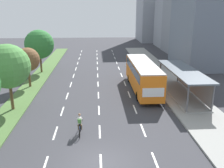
{
  "coord_description": "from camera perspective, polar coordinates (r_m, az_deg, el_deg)",
  "views": [
    {
      "loc": [
        -0.16,
        -13.4,
        9.39
      ],
      "look_at": [
        1.56,
        13.02,
        1.2
      ],
      "focal_mm": 39.34,
      "sensor_mm": 36.0,
      "label": 1
    }
  ],
  "objects": [
    {
      "name": "ground_plane",
      "position": [
        16.36,
        -2.61,
        -17.85
      ],
      "size": [
        140.0,
        140.0,
        0.0
      ],
      "primitive_type": "plane",
      "color": "#38383D"
    },
    {
      "name": "median_strip",
      "position": [
        35.62,
        -16.8,
        1.25
      ],
      "size": [
        2.6,
        52.0,
        0.12
      ],
      "primitive_type": "cube",
      "color": "#4C7038",
      "rests_on": "ground"
    },
    {
      "name": "sidewalk_right",
      "position": [
        35.93,
        11.6,
        1.8
      ],
      "size": [
        4.5,
        52.0,
        0.15
      ],
      "primitive_type": "cube",
      "color": "gray",
      "rests_on": "ground"
    },
    {
      "name": "lane_divider_left",
      "position": [
        34.05,
        -9.21,
        0.96
      ],
      "size": [
        0.14,
        49.31,
        0.01
      ],
      "color": "white",
      "rests_on": "ground"
    },
    {
      "name": "lane_divider_center",
      "position": [
        33.88,
        -3.31,
        1.07
      ],
      "size": [
        0.14,
        49.31,
        0.01
      ],
      "color": "white",
      "rests_on": "ground"
    },
    {
      "name": "lane_divider_right",
      "position": [
        34.08,
        2.59,
        1.18
      ],
      "size": [
        0.14,
        49.31,
        0.01
      ],
      "color": "white",
      "rests_on": "ground"
    },
    {
      "name": "bus_shelter",
      "position": [
        28.14,
        16.57,
        0.95
      ],
      "size": [
        2.9,
        10.72,
        2.86
      ],
      "color": "gray",
      "rests_on": "sidewalk_right"
    },
    {
      "name": "bus",
      "position": [
        29.04,
        7.14,
        2.45
      ],
      "size": [
        2.54,
        11.29,
        3.37
      ],
      "color": "orange",
      "rests_on": "ground"
    },
    {
      "name": "cyclist",
      "position": [
        19.31,
        -7.5,
        -9.42
      ],
      "size": [
        0.46,
        1.82,
        1.71
      ],
      "color": "black",
      "rests_on": "ground"
    },
    {
      "name": "median_tree_second",
      "position": [
        24.34,
        -23.08,
        3.78
      ],
      "size": [
        4.09,
        4.09,
        6.25
      ],
      "color": "brown",
      "rests_on": "median_strip"
    },
    {
      "name": "median_tree_third",
      "position": [
        31.26,
        -19.03,
        5.37
      ],
      "size": [
        2.87,
        2.87,
        4.82
      ],
      "color": "brown",
      "rests_on": "median_strip"
    },
    {
      "name": "median_tree_fourth",
      "position": [
        38.01,
        -16.54,
        8.82
      ],
      "size": [
        4.26,
        4.26,
        6.33
      ],
      "color": "brown",
      "rests_on": "median_strip"
    },
    {
      "name": "building_near_right",
      "position": [
        43.99,
        20.69,
        12.23
      ],
      "size": [
        8.19,
        11.23,
        12.82
      ],
      "primitive_type": "cube",
      "color": "slate",
      "rests_on": "ground"
    },
    {
      "name": "building_mid_right",
      "position": [
        55.3,
        16.92,
        13.38
      ],
      "size": [
        7.47,
        11.49,
        12.81
      ],
      "primitive_type": "cube",
      "color": "gray",
      "rests_on": "ground"
    },
    {
      "name": "building_far_right",
      "position": [
        64.02,
        14.85,
        13.72
      ],
      "size": [
        8.84,
        10.95,
        12.26
      ],
      "primitive_type": "cube",
      "color": "#8E939E",
      "rests_on": "ground"
    }
  ]
}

